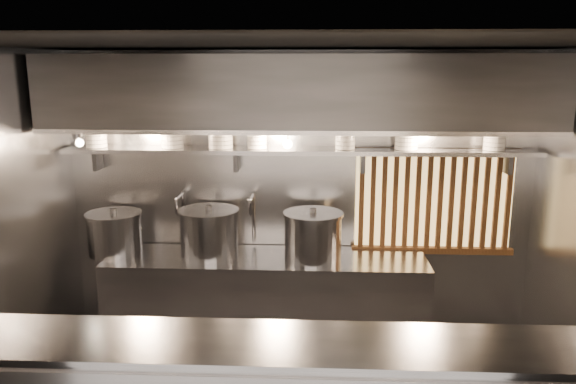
# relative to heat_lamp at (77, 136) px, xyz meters

# --- Properties ---
(ceiling) EXTENTS (4.50, 4.50, 0.00)m
(ceiling) POSITION_rel_heat_lamp_xyz_m (1.90, -0.85, 0.73)
(ceiling) COLOR black
(ceiling) RESTS_ON wall_back
(wall_back) EXTENTS (4.50, 0.00, 4.50)m
(wall_back) POSITION_rel_heat_lamp_xyz_m (1.90, 0.65, -0.67)
(wall_back) COLOR gray
(wall_back) RESTS_ON floor
(cooking_bench) EXTENTS (3.00, 0.70, 0.90)m
(cooking_bench) POSITION_rel_heat_lamp_xyz_m (1.60, 0.28, -1.62)
(cooking_bench) COLOR gray
(cooking_bench) RESTS_ON floor
(bowl_shelf) EXTENTS (4.40, 0.34, 0.04)m
(bowl_shelf) POSITION_rel_heat_lamp_xyz_m (1.90, 0.47, -0.19)
(bowl_shelf) COLOR gray
(bowl_shelf) RESTS_ON wall_back
(exhaust_hood) EXTENTS (4.40, 0.81, 0.65)m
(exhaust_hood) POSITION_rel_heat_lamp_xyz_m (1.90, 0.25, 0.36)
(exhaust_hood) COLOR #2D2D30
(exhaust_hood) RESTS_ON ceiling
(wood_screen) EXTENTS (1.56, 0.09, 1.04)m
(wood_screen) POSITION_rel_heat_lamp_xyz_m (3.20, 0.60, -0.69)
(wood_screen) COLOR #FFCD72
(wood_screen) RESTS_ON wall_back
(faucet_left) EXTENTS (0.04, 0.30, 0.50)m
(faucet_left) POSITION_rel_heat_lamp_xyz_m (0.75, 0.52, -0.76)
(faucet_left) COLOR silver
(faucet_left) RESTS_ON wall_back
(faucet_right) EXTENTS (0.04, 0.30, 0.50)m
(faucet_right) POSITION_rel_heat_lamp_xyz_m (1.45, 0.52, -0.76)
(faucet_right) COLOR silver
(faucet_right) RESTS_ON wall_back
(heat_lamp) EXTENTS (0.25, 0.35, 0.20)m
(heat_lamp) POSITION_rel_heat_lamp_xyz_m (0.00, 0.00, 0.00)
(heat_lamp) COLOR gray
(heat_lamp) RESTS_ON exhaust_hood
(pendant_bulb) EXTENTS (0.09, 0.09, 0.19)m
(pendant_bulb) POSITION_rel_heat_lamp_xyz_m (1.80, 0.35, -0.11)
(pendant_bulb) COLOR #2D2D30
(pendant_bulb) RESTS_ON exhaust_hood
(stock_pot_left) EXTENTS (0.66, 0.66, 0.44)m
(stock_pot_left) POSITION_rel_heat_lamp_xyz_m (0.15, 0.32, -0.97)
(stock_pot_left) COLOR gray
(stock_pot_left) RESTS_ON cooking_bench
(stock_pot_mid) EXTENTS (0.68, 0.68, 0.48)m
(stock_pot_mid) POSITION_rel_heat_lamp_xyz_m (1.06, 0.32, -0.94)
(stock_pot_mid) COLOR gray
(stock_pot_mid) RESTS_ON cooking_bench
(stock_pot_right) EXTENTS (0.68, 0.68, 0.49)m
(stock_pot_right) POSITION_rel_heat_lamp_xyz_m (2.04, 0.25, -0.94)
(stock_pot_right) COLOR gray
(stock_pot_right) RESTS_ON cooking_bench
(bowl_stack_0) EXTENTS (0.21, 0.21, 0.13)m
(bowl_stack_0) POSITION_rel_heat_lamp_xyz_m (-0.02, 0.47, -0.10)
(bowl_stack_0) COLOR white
(bowl_stack_0) RESTS_ON bowl_shelf
(bowl_stack_1) EXTENTS (0.22, 0.22, 0.13)m
(bowl_stack_1) POSITION_rel_heat_lamp_xyz_m (0.71, 0.47, -0.10)
(bowl_stack_1) COLOR white
(bowl_stack_1) RESTS_ON bowl_shelf
(bowl_stack_2) EXTENTS (0.24, 0.24, 0.17)m
(bowl_stack_2) POSITION_rel_heat_lamp_xyz_m (1.16, 0.47, -0.08)
(bowl_stack_2) COLOR white
(bowl_stack_2) RESTS_ON bowl_shelf
(bowl_stack_3) EXTENTS (0.20, 0.20, 0.13)m
(bowl_stack_3) POSITION_rel_heat_lamp_xyz_m (1.51, 0.47, -0.10)
(bowl_stack_3) COLOR white
(bowl_stack_3) RESTS_ON bowl_shelf
(bowl_stack_4) EXTENTS (0.20, 0.20, 0.17)m
(bowl_stack_4) POSITION_rel_heat_lamp_xyz_m (2.33, 0.47, -0.08)
(bowl_stack_4) COLOR white
(bowl_stack_4) RESTS_ON bowl_shelf
(bowl_stack_5) EXTENTS (0.23, 0.23, 0.17)m
(bowl_stack_5) POSITION_rel_heat_lamp_xyz_m (2.89, 0.47, -0.08)
(bowl_stack_5) COLOR white
(bowl_stack_5) RESTS_ON bowl_shelf
(bowl_stack_6) EXTENTS (0.21, 0.21, 0.17)m
(bowl_stack_6) POSITION_rel_heat_lamp_xyz_m (3.68, 0.47, -0.08)
(bowl_stack_6) COLOR white
(bowl_stack_6) RESTS_ON bowl_shelf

